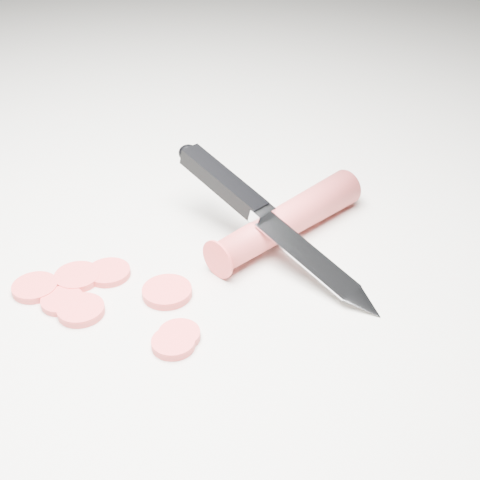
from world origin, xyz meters
The scene contains 11 objects.
ground centered at (0.00, 0.00, 0.00)m, with size 2.40×2.40×0.00m, color silver.
carrot centered at (0.06, 0.11, 0.02)m, with size 0.03×0.03×0.17m, color #CD3C3E.
carrot_slice_0 centered at (-0.04, -0.01, 0.00)m, with size 0.04×0.04×0.01m, color #E73A3C.
carrot_slice_1 centered at (-0.06, -0.03, 0.00)m, with size 0.04×0.04×0.01m, color #E73A3C.
carrot_slice_2 centered at (0.02, -0.01, 0.00)m, with size 0.04×0.04×0.01m, color #E73A3C.
carrot_slice_3 centered at (0.06, -0.05, 0.00)m, with size 0.03×0.03×0.01m, color #E73A3C.
carrot_slice_4 centered at (0.06, -0.06, 0.00)m, with size 0.03×0.03×0.01m, color #E73A3C.
carrot_slice_5 centered at (-0.08, -0.06, 0.00)m, with size 0.04×0.04×0.01m, color #E73A3C.
carrot_slice_6 centered at (-0.03, -0.06, 0.00)m, with size 0.04×0.04×0.01m, color #E73A3C.
carrot_slice_7 centered at (-0.05, -0.06, 0.00)m, with size 0.03×0.03×0.01m, color #E73A3C.
kitchen_knife centered at (0.07, 0.08, 0.03)m, with size 0.23×0.08×0.07m, color silver, non-canonical shape.
Camera 1 is at (0.28, -0.34, 0.34)m, focal length 50.00 mm.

